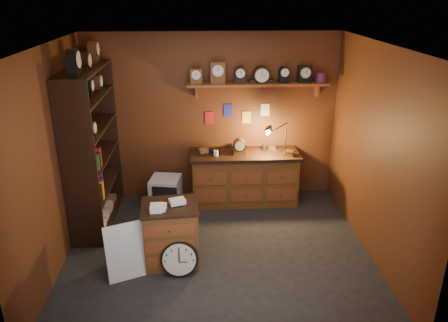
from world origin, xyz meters
TOP-DOWN VIEW (x-y plane):
  - floor at (0.00, 0.00)m, footprint 4.00×4.00m
  - room_shell at (0.04, 0.11)m, footprint 4.02×3.62m
  - shelving_unit at (-1.79, 0.98)m, footprint 0.47×1.60m
  - workbench at (0.50, 1.47)m, footprint 1.74×0.66m
  - low_cabinet at (-0.61, -0.18)m, footprint 0.75×0.65m
  - big_round_clock at (-0.50, -0.48)m, footprint 0.46×0.16m
  - white_panel at (-1.10, -0.47)m, footprint 0.56×0.34m
  - mini_fridge at (-0.78, 1.39)m, footprint 0.53×0.54m
  - floor_box_a at (-1.09, -0.21)m, footprint 0.29×0.25m
  - floor_box_b at (-1.12, 0.16)m, footprint 0.27×0.30m
  - floor_box_c at (-0.86, 1.17)m, footprint 0.26×0.23m

SIDE VIEW (x-z plane):
  - floor at x=0.00m, z-range 0.00..0.00m
  - white_panel at x=-1.10m, z-range -0.36..0.36m
  - floor_box_b at x=-1.12m, z-range 0.00..0.12m
  - floor_box_c at x=-0.86m, z-range 0.00..0.17m
  - floor_box_a at x=-1.09m, z-range 0.00..0.17m
  - big_round_clock at x=-0.50m, z-range -0.01..0.46m
  - mini_fridge at x=-0.78m, z-range 0.00..0.48m
  - low_cabinet at x=-0.61m, z-range -0.01..0.88m
  - workbench at x=0.50m, z-range -0.21..1.15m
  - shelving_unit at x=-1.79m, z-range -0.03..2.54m
  - room_shell at x=0.04m, z-range 0.37..3.08m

